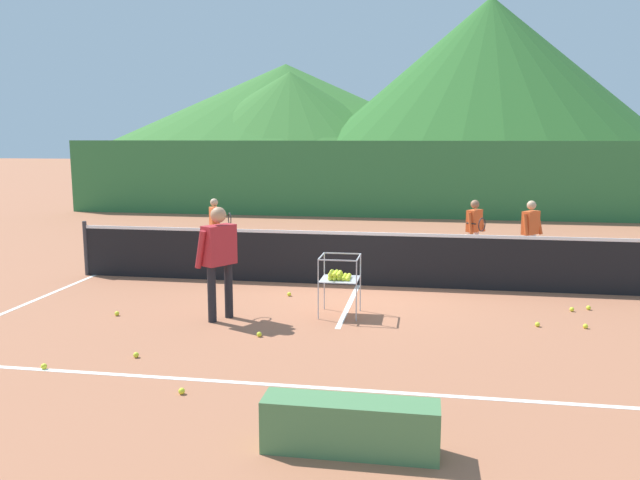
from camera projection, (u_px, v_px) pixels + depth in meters
ground_plane at (358, 285)px, 11.54m from camera, size 120.00×120.00×0.00m
line_baseline_near at (310, 387)px, 6.85m from camera, size 10.24×0.08×0.01m
line_baseline_far at (382, 234)px, 17.65m from camera, size 10.24×0.08×0.01m
line_sideline_west at (95, 275)px, 12.37m from camera, size 0.08×11.10×0.01m
line_service_center at (358, 285)px, 11.54m from camera, size 0.08×5.40×0.01m
tennis_net at (358, 258)px, 11.46m from camera, size 10.64×0.08×1.05m
instructor at (219, 253)px, 9.23m from camera, size 0.55×0.83×1.66m
student_0 at (215, 221)px, 14.43m from camera, size 0.62×0.52×1.28m
student_1 at (475, 225)px, 13.54m from camera, size 0.45×0.72×1.33m
student_2 at (531, 227)px, 13.06m from camera, size 0.49×0.50×1.37m
ball_cart at (339, 276)px, 9.53m from camera, size 0.58×0.58×0.90m
tennis_ball_1 at (572, 309)px, 9.80m from camera, size 0.07×0.07×0.07m
tennis_ball_2 at (136, 355)px, 7.76m from camera, size 0.07×0.07×0.07m
tennis_ball_3 at (44, 366)px, 7.37m from camera, size 0.07×0.07×0.07m
tennis_ball_4 at (259, 334)px, 8.57m from camera, size 0.07×0.07×0.07m
tennis_ball_5 at (537, 324)px, 9.02m from camera, size 0.07×0.07×0.07m
tennis_ball_6 at (289, 294)px, 10.75m from camera, size 0.07×0.07×0.07m
tennis_ball_8 at (586, 326)px, 8.93m from camera, size 0.07×0.07×0.07m
tennis_ball_9 at (117, 314)px, 9.57m from camera, size 0.07×0.07×0.07m
tennis_ball_10 at (589, 308)px, 9.89m from camera, size 0.07×0.07×0.07m
tennis_ball_11 at (182, 391)px, 6.66m from camera, size 0.07×0.07×0.07m
windscreen_fence at (390, 180)px, 20.83m from camera, size 22.52×0.08×2.52m
courtside_bench at (350, 426)px, 5.41m from camera, size 1.50×0.36×0.46m
hill_0 at (489, 79)px, 77.94m from camera, size 45.41×45.41×19.23m
hill_1 at (286, 110)px, 94.30m from camera, size 58.87×58.87×13.09m
hill_2 at (290, 114)px, 85.46m from camera, size 38.17×38.17×11.12m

